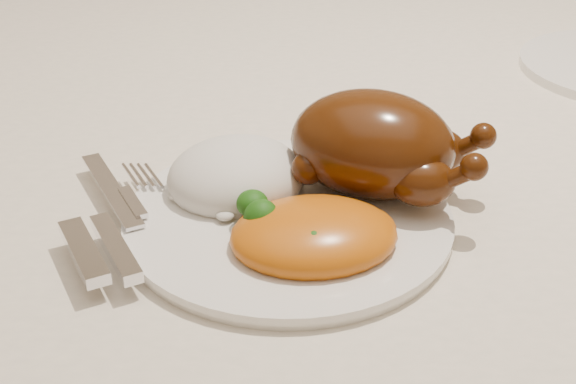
{
  "coord_description": "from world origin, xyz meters",
  "views": [
    {
      "loc": [
        -0.14,
        -0.69,
        1.1
      ],
      "look_at": [
        -0.15,
        -0.17,
        0.8
      ],
      "focal_mm": 50.0,
      "sensor_mm": 36.0,
      "label": 1
    }
  ],
  "objects": [
    {
      "name": "mac_and_cheese",
      "position": [
        -0.13,
        -0.21,
        0.79
      ],
      "size": [
        0.13,
        0.11,
        0.04
      ],
      "rotation": [
        0.0,
        0.0,
        0.16
      ],
      "color": "#CF6B0D",
      "rests_on": "dinner_plate"
    },
    {
      "name": "dining_table",
      "position": [
        0.0,
        0.0,
        0.67
      ],
      "size": [
        1.6,
        0.9,
        0.76
      ],
      "color": "brown",
      "rests_on": "floor"
    },
    {
      "name": "dinner_plate",
      "position": [
        -0.15,
        -0.17,
        0.77
      ],
      "size": [
        0.31,
        0.31,
        0.01
      ],
      "primitive_type": "cylinder",
      "rotation": [
        0.0,
        0.0,
        -0.34
      ],
      "color": "white",
      "rests_on": "tablecloth"
    },
    {
      "name": "rice_mound",
      "position": [
        -0.19,
        -0.13,
        0.79
      ],
      "size": [
        0.14,
        0.14,
        0.06
      ],
      "rotation": [
        0.0,
        0.0,
        0.43
      ],
      "color": "white",
      "rests_on": "dinner_plate"
    },
    {
      "name": "tablecloth",
      "position": [
        0.0,
        0.0,
        0.74
      ],
      "size": [
        1.73,
        1.03,
        0.18
      ],
      "color": "beige",
      "rests_on": "dining_table"
    },
    {
      "name": "roast_chicken",
      "position": [
        -0.08,
        -0.13,
        0.82
      ],
      "size": [
        0.17,
        0.13,
        0.08
      ],
      "rotation": [
        0.0,
        0.0,
        -0.31
      ],
      "color": "#4E2208",
      "rests_on": "dinner_plate"
    },
    {
      "name": "cutlery",
      "position": [
        -0.28,
        -0.2,
        0.78
      ],
      "size": [
        0.08,
        0.19,
        0.01
      ],
      "rotation": [
        0.0,
        0.0,
        0.49
      ],
      "color": "silver",
      "rests_on": "dinner_plate"
    }
  ]
}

